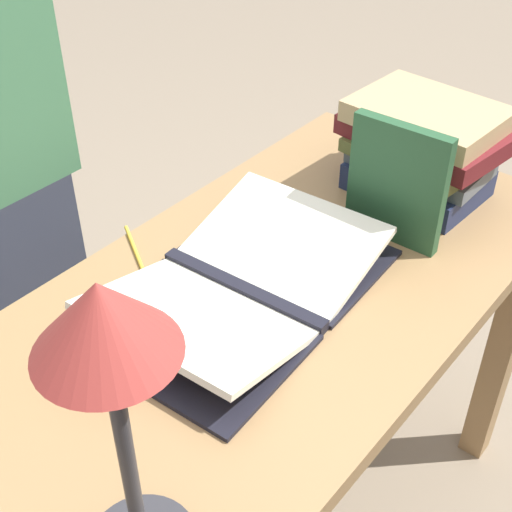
{
  "coord_description": "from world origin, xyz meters",
  "views": [
    {
      "loc": [
        0.72,
        0.56,
        1.55
      ],
      "look_at": [
        0.02,
        -0.01,
        0.85
      ],
      "focal_mm": 50.0,
      "sensor_mm": 36.0,
      "label": 1
    }
  ],
  "objects_px": {
    "coffee_mug": "(101,342)",
    "pencil": "(135,251)",
    "book_stack_tall": "(422,148)",
    "open_book": "(242,285)",
    "book_standing_upright": "(397,184)",
    "reading_lamp": "(111,369)"
  },
  "relations": [
    {
      "from": "open_book",
      "to": "coffee_mug",
      "type": "distance_m",
      "value": 0.26
    },
    {
      "from": "open_book",
      "to": "book_stack_tall",
      "type": "distance_m",
      "value": 0.48
    },
    {
      "from": "open_book",
      "to": "coffee_mug",
      "type": "height_order",
      "value": "coffee_mug"
    },
    {
      "from": "book_stack_tall",
      "to": "open_book",
      "type": "bearing_deg",
      "value": -7.9
    },
    {
      "from": "reading_lamp",
      "to": "pencil",
      "type": "relative_size",
      "value": 2.91
    },
    {
      "from": "coffee_mug",
      "to": "reading_lamp",
      "type": "bearing_deg",
      "value": 56.98
    },
    {
      "from": "book_stack_tall",
      "to": "book_standing_upright",
      "type": "distance_m",
      "value": 0.17
    },
    {
      "from": "reading_lamp",
      "to": "open_book",
      "type": "bearing_deg",
      "value": -154.16
    },
    {
      "from": "open_book",
      "to": "book_standing_upright",
      "type": "relative_size",
      "value": 2.32
    },
    {
      "from": "book_stack_tall",
      "to": "book_standing_upright",
      "type": "bearing_deg",
      "value": 13.24
    },
    {
      "from": "open_book",
      "to": "book_stack_tall",
      "type": "bearing_deg",
      "value": 168.74
    },
    {
      "from": "coffee_mug",
      "to": "book_standing_upright",
      "type": "bearing_deg",
      "value": 163.93
    },
    {
      "from": "open_book",
      "to": "pencil",
      "type": "distance_m",
      "value": 0.23
    },
    {
      "from": "coffee_mug",
      "to": "pencil",
      "type": "xyz_separation_m",
      "value": [
        -0.22,
        -0.17,
        -0.04
      ]
    },
    {
      "from": "open_book",
      "to": "book_stack_tall",
      "type": "relative_size",
      "value": 1.67
    },
    {
      "from": "book_standing_upright",
      "to": "pencil",
      "type": "distance_m",
      "value": 0.48
    },
    {
      "from": "book_stack_tall",
      "to": "reading_lamp",
      "type": "distance_m",
      "value": 0.92
    },
    {
      "from": "pencil",
      "to": "book_standing_upright",
      "type": "bearing_deg",
      "value": 135.13
    },
    {
      "from": "open_book",
      "to": "book_standing_upright",
      "type": "bearing_deg",
      "value": 157.28
    },
    {
      "from": "book_stack_tall",
      "to": "book_standing_upright",
      "type": "height_order",
      "value": "book_standing_upright"
    },
    {
      "from": "open_book",
      "to": "book_stack_tall",
      "type": "xyz_separation_m",
      "value": [
        -0.47,
        0.06,
        0.08
      ]
    },
    {
      "from": "book_standing_upright",
      "to": "pencil",
      "type": "bearing_deg",
      "value": -46.29
    }
  ]
}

